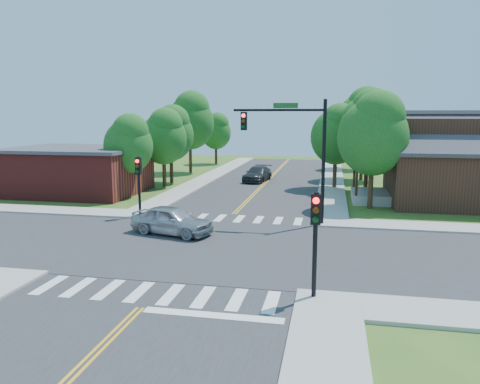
% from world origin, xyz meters
% --- Properties ---
extents(ground, '(100.00, 100.00, 0.00)m').
position_xyz_m(ground, '(0.00, 0.00, 0.00)').
color(ground, '#345A1C').
rests_on(ground, ground).
extents(road_ns, '(10.00, 90.00, 0.04)m').
position_xyz_m(road_ns, '(0.00, 0.00, 0.02)').
color(road_ns, '#2D2D30').
rests_on(road_ns, ground).
extents(road_ew, '(90.00, 10.00, 0.04)m').
position_xyz_m(road_ew, '(0.00, 0.00, 0.03)').
color(road_ew, '#2D2D30').
rests_on(road_ew, ground).
extents(intersection_patch, '(10.20, 10.20, 0.06)m').
position_xyz_m(intersection_patch, '(0.00, 0.00, 0.00)').
color(intersection_patch, '#2D2D30').
rests_on(intersection_patch, ground).
extents(sidewalk_ne, '(40.00, 40.00, 0.14)m').
position_xyz_m(sidewalk_ne, '(15.82, 15.82, 0.07)').
color(sidewalk_ne, '#9E9B93').
rests_on(sidewalk_ne, ground).
extents(sidewalk_nw, '(40.00, 40.00, 0.14)m').
position_xyz_m(sidewalk_nw, '(-15.82, 15.82, 0.07)').
color(sidewalk_nw, '#9E9B93').
rests_on(sidewalk_nw, ground).
extents(crosswalk_north, '(8.85, 2.00, 0.01)m').
position_xyz_m(crosswalk_north, '(0.00, 6.20, 0.05)').
color(crosswalk_north, white).
rests_on(crosswalk_north, ground).
extents(crosswalk_south, '(8.85, 2.00, 0.01)m').
position_xyz_m(crosswalk_south, '(0.00, -6.20, 0.05)').
color(crosswalk_south, white).
rests_on(crosswalk_south, ground).
extents(centerline, '(0.30, 90.00, 0.01)m').
position_xyz_m(centerline, '(0.00, 0.00, 0.05)').
color(centerline, yellow).
rests_on(centerline, ground).
extents(stop_bar, '(4.60, 0.45, 0.09)m').
position_xyz_m(stop_bar, '(2.50, -7.60, 0.00)').
color(stop_bar, white).
rests_on(stop_bar, ground).
extents(signal_mast_ne, '(5.30, 0.42, 7.20)m').
position_xyz_m(signal_mast_ne, '(3.91, 5.59, 4.85)').
color(signal_mast_ne, black).
rests_on(signal_mast_ne, ground).
extents(signal_pole_se, '(0.34, 0.42, 3.80)m').
position_xyz_m(signal_pole_se, '(5.60, -5.62, 2.66)').
color(signal_pole_se, black).
rests_on(signal_pole_se, ground).
extents(signal_pole_nw, '(0.34, 0.42, 3.80)m').
position_xyz_m(signal_pole_nw, '(-5.60, 5.58, 2.66)').
color(signal_pole_nw, black).
rests_on(signal_pole_nw, ground).
extents(house_ne, '(13.05, 8.80, 7.11)m').
position_xyz_m(house_ne, '(15.11, 14.23, 3.33)').
color(house_ne, '#371C13').
rests_on(house_ne, ground).
extents(building_nw, '(10.40, 8.40, 3.73)m').
position_xyz_m(building_nw, '(-14.20, 13.20, 1.88)').
color(building_nw, maroon).
rests_on(building_nw, ground).
extents(tree_e_a, '(4.68, 4.45, 7.96)m').
position_xyz_m(tree_e_a, '(8.78, 11.22, 5.21)').
color(tree_e_a, '#382314').
rests_on(tree_e_a, ground).
extents(tree_e_b, '(4.98, 4.73, 8.47)m').
position_xyz_m(tree_e_b, '(8.94, 18.44, 5.55)').
color(tree_e_b, '#382314').
rests_on(tree_e_b, ground).
extents(tree_e_c, '(5.30, 5.04, 9.02)m').
position_xyz_m(tree_e_c, '(8.97, 25.61, 5.91)').
color(tree_e_c, '#382314').
rests_on(tree_e_c, ground).
extents(tree_e_d, '(4.75, 4.51, 8.07)m').
position_xyz_m(tree_e_d, '(8.78, 34.61, 5.29)').
color(tree_e_d, '#382314').
rests_on(tree_e_d, ground).
extents(tree_w_a, '(3.80, 3.61, 6.46)m').
position_xyz_m(tree_w_a, '(-9.30, 12.48, 4.23)').
color(tree_w_a, '#382314').
rests_on(tree_w_a, ground).
extents(tree_w_b, '(4.27, 4.05, 7.26)m').
position_xyz_m(tree_w_b, '(-8.59, 20.12, 4.75)').
color(tree_w_b, '#382314').
rests_on(tree_w_b, ground).
extents(tree_w_c, '(5.23, 4.97, 8.90)m').
position_xyz_m(tree_w_c, '(-9.15, 27.96, 5.83)').
color(tree_w_c, '#382314').
rests_on(tree_w_c, ground).
extents(tree_w_d, '(3.88, 3.68, 6.59)m').
position_xyz_m(tree_w_d, '(-8.64, 37.44, 4.32)').
color(tree_w_d, '#382314').
rests_on(tree_w_d, ground).
extents(tree_house, '(4.30, 4.09, 7.32)m').
position_xyz_m(tree_house, '(6.41, 19.62, 4.79)').
color(tree_house, '#382314').
rests_on(tree_house, ground).
extents(tree_bldg, '(4.09, 3.88, 6.95)m').
position_xyz_m(tree_bldg, '(-8.42, 17.76, 4.55)').
color(tree_bldg, '#382314').
rests_on(tree_bldg, ground).
extents(car_silver, '(4.14, 5.44, 1.54)m').
position_xyz_m(car_silver, '(-2.19, 1.88, 0.77)').
color(car_silver, '#AAADB1').
rests_on(car_silver, ground).
extents(car_dgrey, '(3.07, 5.25, 1.39)m').
position_xyz_m(car_dgrey, '(-0.88, 22.48, 0.70)').
color(car_dgrey, '#2A2D2E').
rests_on(car_dgrey, ground).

